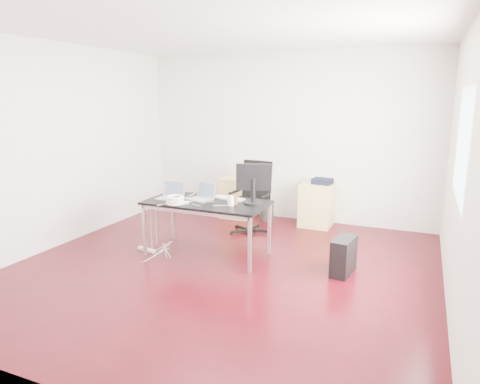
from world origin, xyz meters
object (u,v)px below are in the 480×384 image
at_px(filing_cabinet_right, 316,205).
at_px(pc_tower, 344,256).
at_px(office_chair, 252,194).
at_px(desk, 207,205).
at_px(filing_cabinet_left, 238,197).

bearing_deg(filing_cabinet_right, pc_tower, -67.30).
bearing_deg(office_chair, pc_tower, -28.04).
distance_m(office_chair, filing_cabinet_right, 1.13).
distance_m(desk, pc_tower, 1.84).
relative_size(filing_cabinet_left, pc_tower, 1.56).
relative_size(desk, pc_tower, 3.56).
bearing_deg(filing_cabinet_right, office_chair, -140.91).
bearing_deg(filing_cabinet_left, pc_tower, -40.05).
height_order(desk, filing_cabinet_right, desk).
xyz_separation_m(office_chair, filing_cabinet_right, (0.85, 0.69, -0.26)).
bearing_deg(office_chair, desk, -91.44).
relative_size(desk, filing_cabinet_left, 2.29).
relative_size(office_chair, filing_cabinet_right, 1.54).
bearing_deg(filing_cabinet_left, filing_cabinet_right, 0.00).
relative_size(filing_cabinet_left, filing_cabinet_right, 1.00).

